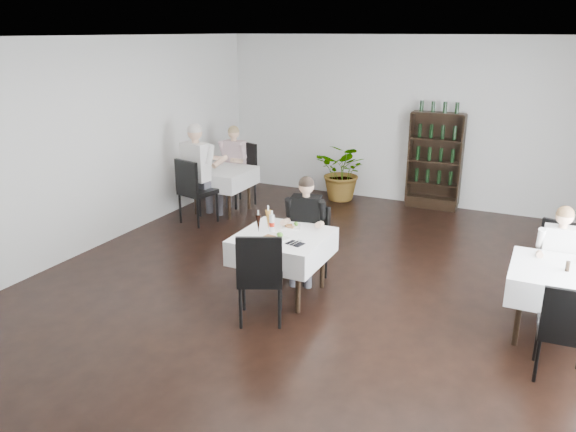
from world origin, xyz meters
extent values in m
plane|color=black|center=(0.00, 0.00, 0.00)|extent=(9.00, 9.00, 0.00)
plane|color=white|center=(0.00, 0.00, 3.00)|extent=(9.00, 9.00, 0.00)
plane|color=silver|center=(0.00, 4.50, 1.50)|extent=(7.00, 0.00, 7.00)
plane|color=silver|center=(-3.50, 0.00, 1.50)|extent=(0.00, 9.00, 9.00)
cube|color=black|center=(0.60, 4.32, 0.10)|extent=(0.90, 0.28, 0.20)
cylinder|color=black|center=(-0.67, -0.36, 0.35)|extent=(0.06, 0.06, 0.71)
cylinder|color=black|center=(-0.67, 0.36, 0.35)|extent=(0.06, 0.06, 0.71)
cylinder|color=black|center=(0.07, -0.36, 0.35)|extent=(0.06, 0.06, 0.71)
cylinder|color=black|center=(0.07, 0.36, 0.35)|extent=(0.06, 0.06, 0.71)
cube|color=black|center=(-0.30, 0.00, 0.73)|extent=(0.85, 0.85, 0.04)
cube|color=white|center=(-0.30, 0.00, 0.62)|extent=(1.03, 1.03, 0.30)
cylinder|color=black|center=(-3.04, 2.16, 0.35)|extent=(0.06, 0.06, 0.71)
cylinder|color=black|center=(-3.04, 2.84, 0.35)|extent=(0.06, 0.06, 0.71)
cylinder|color=black|center=(-2.36, 2.16, 0.35)|extent=(0.06, 0.06, 0.71)
cylinder|color=black|center=(-2.36, 2.84, 0.35)|extent=(0.06, 0.06, 0.71)
cube|color=black|center=(-2.70, 2.50, 0.73)|extent=(0.80, 0.80, 0.04)
cube|color=white|center=(-2.70, 2.50, 0.62)|extent=(0.98, 0.98, 0.30)
cylinder|color=black|center=(2.36, -0.04, 0.35)|extent=(0.06, 0.06, 0.71)
cylinder|color=black|center=(2.36, 0.64, 0.35)|extent=(0.06, 0.06, 0.71)
cube|color=black|center=(2.70, 0.30, 0.73)|extent=(0.80, 0.80, 0.04)
cube|color=white|center=(2.70, 0.30, 0.62)|extent=(0.98, 0.98, 0.30)
imported|color=#275A1F|center=(-1.02, 4.09, 0.55)|extent=(1.09, 0.98, 1.09)
cylinder|color=black|center=(-0.50, 0.44, 0.22)|extent=(0.03, 0.03, 0.44)
cylinder|color=black|center=(-0.34, 0.79, 0.22)|extent=(0.03, 0.03, 0.44)
cylinder|color=black|center=(-0.15, 0.29, 0.22)|extent=(0.03, 0.03, 0.44)
cylinder|color=black|center=(0.01, 0.64, 0.22)|extent=(0.03, 0.03, 0.44)
cube|color=black|center=(-0.25, 0.54, 0.47)|extent=(0.58, 0.58, 0.07)
cube|color=black|center=(-0.16, 0.73, 0.73)|extent=(0.42, 0.22, 0.48)
cylinder|color=black|center=(-0.14, -0.40, 0.24)|extent=(0.04, 0.04, 0.48)
cylinder|color=black|center=(0.04, -0.78, 0.24)|extent=(0.04, 0.04, 0.48)
cylinder|color=black|center=(-0.52, -0.58, 0.24)|extent=(0.04, 0.04, 0.48)
cylinder|color=black|center=(-0.34, -0.96, 0.24)|extent=(0.04, 0.04, 0.48)
cube|color=black|center=(-0.24, -0.68, 0.51)|extent=(0.64, 0.64, 0.07)
cube|color=black|center=(-0.15, -0.88, 0.79)|extent=(0.46, 0.25, 0.52)
cylinder|color=black|center=(-2.96, 2.86, 0.26)|extent=(0.04, 0.04, 0.51)
cylinder|color=black|center=(-2.79, 3.27, 0.26)|extent=(0.04, 0.04, 0.51)
cylinder|color=black|center=(-2.55, 2.69, 0.26)|extent=(0.04, 0.04, 0.51)
cylinder|color=black|center=(-2.38, 3.10, 0.26)|extent=(0.04, 0.04, 0.51)
cube|color=black|center=(-2.67, 2.98, 0.55)|extent=(0.67, 0.67, 0.08)
cube|color=black|center=(-2.58, 3.20, 0.85)|extent=(0.50, 0.25, 0.56)
cylinder|color=black|center=(-2.48, 1.98, 0.25)|extent=(0.04, 0.04, 0.50)
cylinder|color=black|center=(-2.58, 1.55, 0.25)|extent=(0.04, 0.04, 0.50)
cylinder|color=black|center=(-2.90, 2.08, 0.25)|extent=(0.04, 0.04, 0.50)
cylinder|color=black|center=(-3.01, 1.66, 0.25)|extent=(0.04, 0.04, 0.50)
cube|color=black|center=(-2.74, 1.82, 0.53)|extent=(0.60, 0.60, 0.08)
cube|color=black|center=(-2.80, 1.59, 0.82)|extent=(0.50, 0.17, 0.54)
cylinder|color=black|center=(2.36, 0.89, 0.23)|extent=(0.04, 0.04, 0.45)
cylinder|color=black|center=(2.48, 1.26, 0.23)|extent=(0.04, 0.04, 0.45)
cylinder|color=black|center=(2.74, 0.76, 0.23)|extent=(0.04, 0.04, 0.45)
cylinder|color=black|center=(2.86, 1.14, 0.23)|extent=(0.04, 0.04, 0.45)
cube|color=black|center=(2.61, 1.01, 0.48)|extent=(0.57, 0.57, 0.07)
cube|color=black|center=(2.67, 1.21, 0.75)|extent=(0.45, 0.19, 0.49)
cylinder|color=black|center=(2.56, -0.26, 0.22)|extent=(0.03, 0.03, 0.44)
cylinder|color=black|center=(2.57, -0.64, 0.22)|extent=(0.03, 0.03, 0.44)
cube|color=black|center=(2.76, -0.44, 0.47)|extent=(0.46, 0.46, 0.07)
cube|color=black|center=(2.77, -0.64, 0.72)|extent=(0.44, 0.07, 0.48)
cube|color=#414048|center=(-0.31, 0.41, 0.52)|extent=(0.21, 0.41, 0.13)
cylinder|color=#414048|center=(-0.28, 0.25, 0.23)|extent=(0.10, 0.10, 0.46)
cube|color=#414048|center=(-0.13, 0.45, 0.52)|extent=(0.21, 0.41, 0.13)
cylinder|color=#414048|center=(-0.10, 0.29, 0.23)|extent=(0.10, 0.10, 0.46)
cube|color=black|center=(-0.26, 0.61, 0.83)|extent=(0.41, 0.28, 0.51)
cylinder|color=tan|center=(-0.42, 0.31, 0.81)|extent=(0.14, 0.30, 0.14)
cylinder|color=tan|center=(0.00, 0.41, 0.81)|extent=(0.14, 0.30, 0.14)
sphere|color=tan|center=(-0.26, 0.59, 1.22)|extent=(0.20, 0.20, 0.20)
sphere|color=black|center=(-0.26, 0.59, 1.25)|extent=(0.20, 0.20, 0.20)
cube|color=#414048|center=(-2.90, 2.93, 0.56)|extent=(0.17, 0.43, 0.14)
cylinder|color=#414048|center=(-2.92, 2.75, 0.24)|extent=(0.11, 0.11, 0.49)
cube|color=#414048|center=(-2.71, 2.92, 0.56)|extent=(0.17, 0.43, 0.14)
cylinder|color=#414048|center=(-2.72, 2.74, 0.24)|extent=(0.11, 0.11, 0.49)
cube|color=#C9A5AA|center=(-2.79, 3.11, 0.88)|extent=(0.41, 0.25, 0.55)
cylinder|color=tan|center=(-3.04, 2.86, 0.86)|extent=(0.10, 0.31, 0.15)
cylinder|color=tan|center=(-2.58, 2.83, 0.86)|extent=(0.10, 0.31, 0.15)
sphere|color=tan|center=(-2.79, 3.09, 1.30)|extent=(0.21, 0.21, 0.21)
sphere|color=olive|center=(-2.79, 3.09, 1.33)|extent=(0.21, 0.21, 0.21)
cube|color=#414048|center=(-2.68, 2.09, 0.64)|extent=(0.22, 0.49, 0.16)
cylinder|color=#414048|center=(-2.65, 2.29, 0.28)|extent=(0.13, 0.13, 0.56)
cube|color=#414048|center=(-2.90, 2.12, 0.64)|extent=(0.22, 0.49, 0.16)
cylinder|color=#414048|center=(-2.87, 2.32, 0.28)|extent=(0.13, 0.13, 0.56)
cube|color=silver|center=(-2.82, 1.89, 1.01)|extent=(0.48, 0.31, 0.63)
cylinder|color=tan|center=(-2.52, 2.16, 0.99)|extent=(0.14, 0.36, 0.18)
cylinder|color=tan|center=(-3.04, 2.23, 0.99)|extent=(0.14, 0.36, 0.18)
sphere|color=tan|center=(-2.81, 1.91, 1.49)|extent=(0.24, 0.24, 0.24)
sphere|color=beige|center=(-2.81, 1.91, 1.52)|extent=(0.24, 0.24, 0.24)
cube|color=#414048|center=(2.58, 0.73, 0.49)|extent=(0.14, 0.37, 0.12)
cylinder|color=#414048|center=(2.59, 0.57, 0.22)|extent=(0.10, 0.10, 0.43)
cube|color=#414048|center=(2.76, 0.74, 0.49)|extent=(0.14, 0.37, 0.12)
cylinder|color=#414048|center=(2.77, 0.58, 0.22)|extent=(0.10, 0.10, 0.43)
cube|color=silver|center=(2.66, 0.90, 0.78)|extent=(0.36, 0.21, 0.48)
cylinder|color=tan|center=(2.47, 0.65, 0.77)|extent=(0.08, 0.28, 0.14)
sphere|color=tan|center=(2.66, 0.88, 1.15)|extent=(0.18, 0.18, 0.18)
sphere|color=brown|center=(2.66, 0.88, 1.18)|extent=(0.18, 0.18, 0.18)
cube|color=white|center=(-0.32, 0.27, 0.78)|extent=(0.28, 0.28, 0.02)
cube|color=brown|center=(-0.34, 0.25, 0.80)|extent=(0.11, 0.11, 0.02)
sphere|color=#427D21|center=(-0.26, 0.30, 0.81)|extent=(0.05, 0.05, 0.05)
cube|color=brown|center=(-0.30, 0.22, 0.79)|extent=(0.08, 0.07, 0.02)
cube|color=white|center=(-0.32, -0.21, 0.78)|extent=(0.37, 0.37, 0.02)
cube|color=brown|center=(-0.36, -0.23, 0.80)|extent=(0.13, 0.11, 0.03)
sphere|color=#427D21|center=(-0.25, -0.16, 0.82)|extent=(0.07, 0.07, 0.07)
cube|color=brown|center=(-0.30, -0.28, 0.80)|extent=(0.13, 0.13, 0.02)
cone|color=black|center=(-0.60, -0.05, 0.88)|extent=(0.06, 0.06, 0.22)
cylinder|color=silver|center=(-0.60, -0.05, 1.02)|extent=(0.02, 0.02, 0.05)
cone|color=#C08431|center=(-0.53, 0.08, 0.89)|extent=(0.07, 0.07, 0.25)
cylinder|color=silver|center=(-0.53, 0.08, 1.05)|extent=(0.02, 0.02, 0.06)
cylinder|color=silver|center=(-0.46, 0.04, 0.87)|extent=(0.06, 0.06, 0.21)
cylinder|color=#A71809|center=(-0.46, 0.04, 0.86)|extent=(0.07, 0.07, 0.05)
cylinder|color=silver|center=(-0.46, 0.04, 1.00)|extent=(0.03, 0.03, 0.05)
cube|color=black|center=(-0.04, -0.22, 0.77)|extent=(0.21, 0.18, 0.01)
cylinder|color=silver|center=(-0.06, -0.22, 0.78)|extent=(0.06, 0.20, 0.01)
cylinder|color=silver|center=(-0.02, -0.22, 0.78)|extent=(0.05, 0.20, 0.01)
cylinder|color=black|center=(2.74, 0.27, 0.82)|extent=(0.05, 0.05, 0.11)
camera|label=1|loc=(2.43, -5.60, 3.07)|focal=35.00mm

